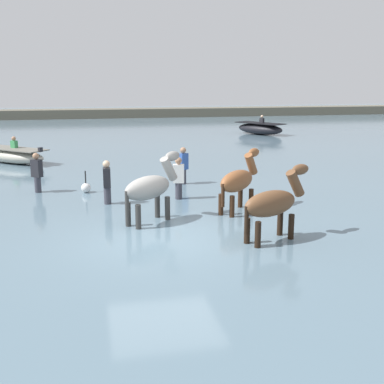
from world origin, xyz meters
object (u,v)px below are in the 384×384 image
(person_onlooker_left, at_px, (183,170))
(boat_near_port, at_px, (13,155))
(person_onlooker_right, at_px, (179,183))
(horse_flank_chestnut, at_px, (238,182))
(person_wading_mid, at_px, (107,187))
(horse_trailing_bay, at_px, (273,205))
(person_spectator_far, at_px, (37,177))
(channel_buoy, at_px, (86,188))
(boat_far_inshore, at_px, (260,129))
(horse_lead_grey, at_px, (150,189))

(person_onlooker_left, bearing_deg, boat_near_port, 137.66)
(boat_near_port, height_order, person_onlooker_right, person_onlooker_right)
(horse_flank_chestnut, bearing_deg, person_wading_mid, 155.46)
(horse_trailing_bay, xyz_separation_m, person_onlooker_left, (-0.76, 6.20, -0.31))
(person_onlooker_left, xyz_separation_m, person_spectator_far, (-4.65, -0.30, 0.00))
(person_onlooker_left, distance_m, person_onlooker_right, 2.13)
(person_spectator_far, xyz_separation_m, channel_buoy, (1.46, -0.35, -0.32))
(horse_trailing_bay, distance_m, horse_flank_chestnut, 2.45)
(horse_trailing_bay, bearing_deg, channel_buoy, 125.45)
(boat_far_inshore, relative_size, person_onlooker_right, 2.16)
(horse_trailing_bay, bearing_deg, horse_lead_grey, 141.07)
(horse_lead_grey, xyz_separation_m, channel_buoy, (-1.55, 3.61, -0.67))
(horse_trailing_bay, height_order, channel_buoy, horse_trailing_bay)
(horse_flank_chestnut, bearing_deg, boat_far_inshore, 68.48)
(horse_lead_grey, distance_m, person_onlooker_left, 4.58)
(person_onlooker_left, relative_size, channel_buoy, 2.38)
(horse_lead_grey, relative_size, horse_trailing_bay, 1.03)
(person_onlooker_left, bearing_deg, person_spectator_far, -176.29)
(horse_flank_chestnut, bearing_deg, person_onlooker_right, 127.21)
(boat_near_port, relative_size, person_spectator_far, 2.01)
(person_onlooker_left, xyz_separation_m, person_wading_mid, (-2.60, -2.22, 0.00))
(horse_flank_chestnut, distance_m, boat_far_inshore, 18.99)
(horse_lead_grey, xyz_separation_m, horse_trailing_bay, (2.40, -1.94, -0.03))
(horse_flank_chestnut, relative_size, channel_buoy, 2.91)
(boat_far_inshore, bearing_deg, horse_lead_grey, -117.24)
(boat_far_inshore, bearing_deg, person_spectator_far, -131.02)
(horse_trailing_bay, height_order, person_onlooker_right, horse_trailing_bay)
(horse_flank_chestnut, distance_m, person_onlooker_left, 3.83)
(horse_trailing_bay, bearing_deg, boat_near_port, 120.40)
(person_onlooker_left, bearing_deg, person_onlooker_right, -104.56)
(horse_trailing_bay, relative_size, person_onlooker_right, 1.23)
(person_onlooker_left, relative_size, person_onlooker_right, 1.00)
(horse_trailing_bay, height_order, boat_far_inshore, horse_trailing_bay)
(horse_lead_grey, relative_size, person_onlooker_right, 1.26)
(person_onlooker_left, bearing_deg, person_wading_mid, -139.51)
(person_wading_mid, bearing_deg, person_onlooker_left, 40.49)
(horse_lead_grey, relative_size, channel_buoy, 3.00)
(boat_near_port, height_order, channel_buoy, boat_near_port)
(person_onlooker_right, bearing_deg, horse_lead_grey, -116.69)
(boat_far_inshore, distance_m, person_wading_mid, 19.14)
(horse_trailing_bay, xyz_separation_m, channel_buoy, (-3.95, 5.55, -0.63))
(person_spectator_far, bearing_deg, horse_flank_chestnut, -32.54)
(boat_near_port, distance_m, channel_buoy, 6.97)
(person_spectator_far, bearing_deg, channel_buoy, -13.48)
(person_spectator_far, bearing_deg, person_onlooker_right, -23.11)
(horse_flank_chestnut, xyz_separation_m, person_onlooker_left, (-0.75, 3.75, -0.31))
(horse_lead_grey, height_order, person_onlooker_left, horse_lead_grey)
(person_wading_mid, bearing_deg, boat_near_port, 114.56)
(person_spectator_far, bearing_deg, boat_near_port, 104.53)
(horse_flank_chestnut, xyz_separation_m, person_wading_mid, (-3.35, 1.53, -0.31))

